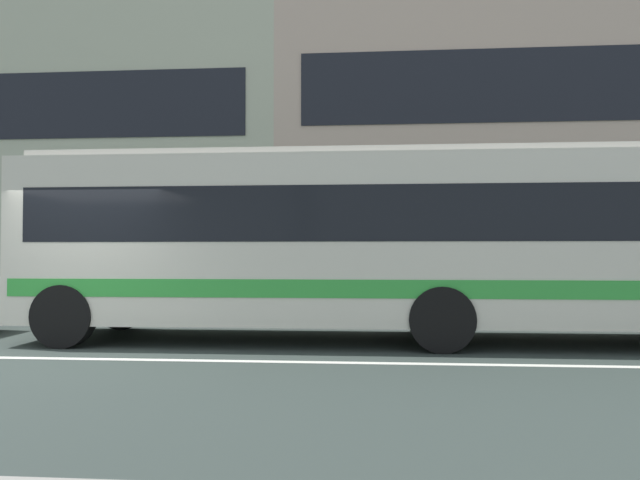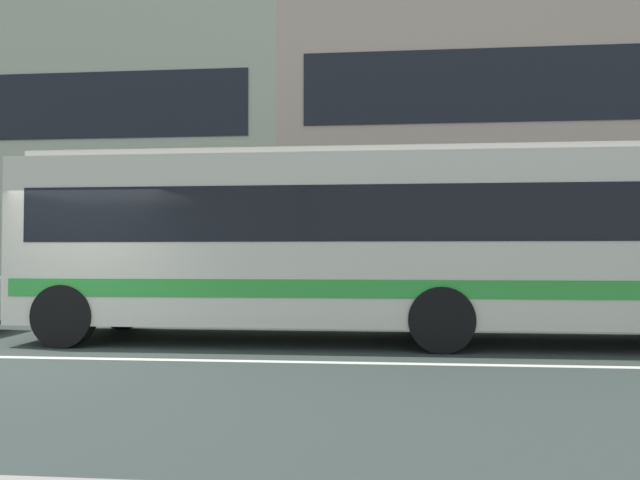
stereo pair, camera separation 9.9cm
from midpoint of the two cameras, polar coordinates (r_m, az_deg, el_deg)
The scene contains 5 objects.
ground_plane at distance 9.25m, azimuth -25.05°, elevation -10.50°, with size 160.00×160.00×0.00m, color #303A36.
lane_centre_line at distance 9.25m, azimuth -25.05°, elevation -10.47°, with size 60.00×0.16×0.01m, color silver.
apartment_block_left at distance 27.76m, azimuth -27.40°, elevation 7.19°, with size 23.08×9.68×11.10m.
apartment_block_right at distance 25.06m, azimuth 23.77°, elevation 8.74°, with size 22.38×9.68×11.69m.
transit_bus at distance 10.03m, azimuth 6.33°, elevation 0.15°, with size 12.33×2.56×3.17m.
Camera 1 is at (4.44, -7.96, 1.49)m, focal length 32.62 mm.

